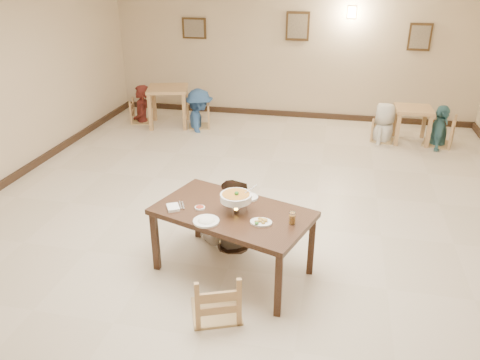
% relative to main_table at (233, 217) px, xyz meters
% --- Properties ---
extents(floor, '(10.00, 10.00, 0.00)m').
position_rel_main_table_xyz_m(floor, '(-0.06, 1.13, -0.70)').
color(floor, beige).
rests_on(floor, ground).
extents(wall_back, '(10.00, 0.00, 10.00)m').
position_rel_main_table_xyz_m(wall_back, '(-0.06, 6.13, 0.80)').
color(wall_back, beige).
rests_on(wall_back, floor).
extents(baseboard_back, '(8.00, 0.06, 0.12)m').
position_rel_main_table_xyz_m(baseboard_back, '(-0.06, 6.10, -0.64)').
color(baseboard_back, '#322116').
rests_on(baseboard_back, floor).
extents(picture_a, '(0.55, 0.04, 0.45)m').
position_rel_main_table_xyz_m(picture_a, '(-2.26, 6.08, 1.20)').
color(picture_a, '#3D2915').
rests_on(picture_a, wall_back).
extents(picture_b, '(0.50, 0.04, 0.60)m').
position_rel_main_table_xyz_m(picture_b, '(0.04, 6.08, 1.30)').
color(picture_b, '#3D2915').
rests_on(picture_b, wall_back).
extents(picture_c, '(0.45, 0.04, 0.55)m').
position_rel_main_table_xyz_m(picture_c, '(2.54, 6.08, 1.15)').
color(picture_c, '#3D2915').
rests_on(picture_c, wall_back).
extents(wall_sconce, '(0.16, 0.05, 0.22)m').
position_rel_main_table_xyz_m(wall_sconce, '(1.14, 6.09, 1.60)').
color(wall_sconce, '#FFD88C').
rests_on(wall_sconce, wall_back).
extents(main_table, '(1.88, 1.42, 0.78)m').
position_rel_main_table_xyz_m(main_table, '(0.00, 0.00, 0.00)').
color(main_table, '#3D2518').
rests_on(main_table, floor).
extents(chair_far, '(0.45, 0.45, 0.95)m').
position_rel_main_table_xyz_m(chair_far, '(-0.15, 0.68, -0.23)').
color(chair_far, tan).
rests_on(chair_far, floor).
extents(chair_near, '(0.48, 0.48, 1.02)m').
position_rel_main_table_xyz_m(chair_near, '(-0.01, -0.73, -0.19)').
color(chair_near, tan).
rests_on(chair_near, floor).
extents(main_diner, '(0.83, 0.65, 1.70)m').
position_rel_main_table_xyz_m(main_diner, '(-0.17, 0.60, 0.15)').
color(main_diner, gray).
rests_on(main_diner, floor).
extents(curry_warmer, '(0.38, 0.34, 0.30)m').
position_rel_main_table_xyz_m(curry_warmer, '(0.04, -0.03, 0.26)').
color(curry_warmer, silver).
rests_on(curry_warmer, main_table).
extents(rice_plate_far, '(0.32, 0.32, 0.07)m').
position_rel_main_table_xyz_m(rice_plate_far, '(0.06, 0.32, 0.10)').
color(rice_plate_far, white).
rests_on(rice_plate_far, main_table).
extents(rice_plate_near, '(0.27, 0.27, 0.06)m').
position_rel_main_table_xyz_m(rice_plate_near, '(-0.21, -0.30, 0.10)').
color(rice_plate_near, white).
rests_on(rice_plate_near, main_table).
extents(fried_plate, '(0.23, 0.23, 0.05)m').
position_rel_main_table_xyz_m(fried_plate, '(0.35, -0.20, 0.10)').
color(fried_plate, white).
rests_on(fried_plate, main_table).
extents(chili_dish, '(0.11, 0.11, 0.02)m').
position_rel_main_table_xyz_m(chili_dish, '(-0.36, -0.03, 0.09)').
color(chili_dish, white).
rests_on(chili_dish, main_table).
extents(napkin_cutlery, '(0.22, 0.27, 0.03)m').
position_rel_main_table_xyz_m(napkin_cutlery, '(-0.64, -0.09, 0.10)').
color(napkin_cutlery, white).
rests_on(napkin_cutlery, main_table).
extents(drink_glass, '(0.07, 0.07, 0.13)m').
position_rel_main_table_xyz_m(drink_glass, '(0.66, -0.14, 0.14)').
color(drink_glass, white).
rests_on(drink_glass, main_table).
extents(bg_table_left, '(1.02, 1.02, 0.83)m').
position_rel_main_table_xyz_m(bg_table_left, '(-2.54, 4.92, -0.01)').
color(bg_table_left, tan).
rests_on(bg_table_left, floor).
extents(bg_table_right, '(0.70, 0.70, 0.69)m').
position_rel_main_table_xyz_m(bg_table_right, '(2.46, 4.92, -0.15)').
color(bg_table_right, tan).
rests_on(bg_table_right, floor).
extents(bg_chair_ll, '(0.46, 0.46, 0.97)m').
position_rel_main_table_xyz_m(bg_chair_ll, '(-3.21, 5.00, -0.22)').
color(bg_chair_ll, tan).
rests_on(bg_chair_ll, floor).
extents(bg_chair_lr, '(0.44, 0.44, 0.95)m').
position_rel_main_table_xyz_m(bg_chair_lr, '(-1.87, 4.93, -0.23)').
color(bg_chair_lr, tan).
rests_on(bg_chair_lr, floor).
extents(bg_chair_rl, '(0.41, 0.41, 0.88)m').
position_rel_main_table_xyz_m(bg_chair_rl, '(1.94, 4.87, -0.26)').
color(bg_chair_rl, tan).
rests_on(bg_chair_rl, floor).
extents(bg_chair_rr, '(0.51, 0.51, 1.09)m').
position_rel_main_table_xyz_m(bg_chair_rr, '(2.98, 4.87, -0.16)').
color(bg_chair_rr, tan).
rests_on(bg_chair_rr, floor).
extents(bg_diner_a, '(0.59, 0.70, 1.64)m').
position_rel_main_table_xyz_m(bg_diner_a, '(-3.21, 5.00, 0.12)').
color(bg_diner_a, '#531B17').
rests_on(bg_diner_a, floor).
extents(bg_diner_b, '(0.96, 1.21, 1.65)m').
position_rel_main_table_xyz_m(bg_diner_b, '(-1.87, 4.93, 0.12)').
color(bg_diner_b, '#365D93').
rests_on(bg_diner_b, floor).
extents(bg_diner_c, '(0.70, 0.86, 1.53)m').
position_rel_main_table_xyz_m(bg_diner_c, '(1.94, 4.87, 0.06)').
color(bg_diner_c, silver).
rests_on(bg_diner_c, floor).
extents(bg_diner_d, '(0.54, 0.97, 1.56)m').
position_rel_main_table_xyz_m(bg_diner_d, '(2.98, 4.87, 0.08)').
color(bg_diner_d, teal).
rests_on(bg_diner_d, floor).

